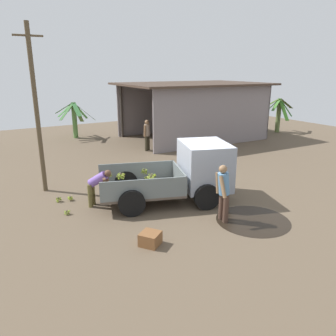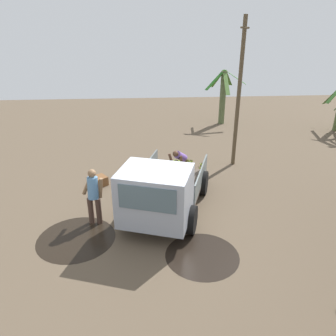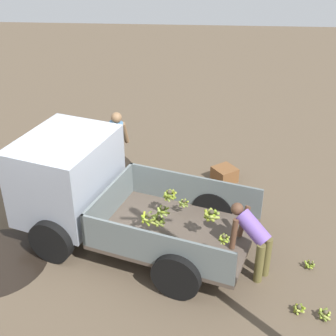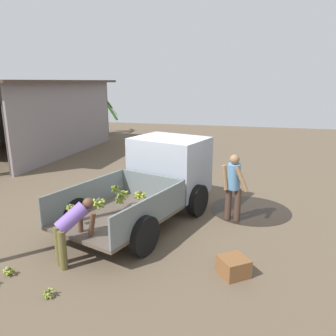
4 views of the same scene
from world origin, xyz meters
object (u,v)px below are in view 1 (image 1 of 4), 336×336
person_foreground_visitor (223,190)px  person_bystander_near_shed (147,134)px  utility_pole (36,110)px  banana_bunch_on_ground_1 (71,198)px  banana_bunch_on_ground_2 (67,212)px  person_worker_loading (98,184)px  banana_bunch_on_ground_0 (59,199)px  cargo_truck (193,170)px  wooden_crate_0 (150,239)px

person_foreground_visitor → person_bystander_near_shed: 9.22m
utility_pole → banana_bunch_on_ground_1: bearing=-69.1°
banana_bunch_on_ground_2 → banana_bunch_on_ground_1: bearing=70.7°
banana_bunch_on_ground_1 → banana_bunch_on_ground_2: 1.15m
person_worker_loading → banana_bunch_on_ground_0: person_worker_loading is taller
person_foreground_visitor → person_worker_loading: person_foreground_visitor is taller
person_bystander_near_shed → banana_bunch_on_ground_1: bearing=98.6°
person_foreground_visitor → person_bystander_near_shed: person_foreground_visitor is taller
person_bystander_near_shed → cargo_truck: bearing=131.6°
person_bystander_near_shed → wooden_crate_0: size_ratio=3.56×
person_worker_loading → banana_bunch_on_ground_0: (-1.08, 1.03, -0.66)m
utility_pole → banana_bunch_on_ground_0: (0.18, -1.36, -2.90)m
banana_bunch_on_ground_0 → person_bystander_near_shed: bearing=40.6°
utility_pole → banana_bunch_on_ground_0: 3.21m
cargo_truck → person_bystander_near_shed: cargo_truck is taller
wooden_crate_0 → cargo_truck: bearing=37.4°
person_bystander_near_shed → wooden_crate_0: bearing=119.4°
person_worker_loading → person_bystander_near_shed: bearing=91.0°
person_bystander_near_shed → banana_bunch_on_ground_2: (-5.92, -6.25, -0.86)m
banana_bunch_on_ground_2 → wooden_crate_0: 3.25m
banana_bunch_on_ground_0 → banana_bunch_on_ground_1: (0.38, -0.10, -0.00)m
utility_pole → wooden_crate_0: utility_pole is taller
banana_bunch_on_ground_0 → wooden_crate_0: 4.34m
banana_bunch_on_ground_1 → banana_bunch_on_ground_2: size_ratio=1.01×
banana_bunch_on_ground_1 → wooden_crate_0: size_ratio=0.42×
person_bystander_near_shed → wooden_crate_0: 10.25m
utility_pole → banana_bunch_on_ground_1: 3.30m
utility_pole → person_foreground_visitor: size_ratio=3.36×
banana_bunch_on_ground_2 → wooden_crate_0: (1.41, -2.93, 0.08)m
utility_pole → wooden_crate_0: 6.36m
person_worker_loading → wooden_crate_0: person_worker_loading is taller
banana_bunch_on_ground_1 → wooden_crate_0: wooden_crate_0 is taller
person_foreground_visitor → wooden_crate_0: (-2.49, -0.18, -0.80)m
person_worker_loading → wooden_crate_0: (0.33, -3.07, -0.59)m
banana_bunch_on_ground_1 → wooden_crate_0: bearing=-75.6°
person_bystander_near_shed → banana_bunch_on_ground_0: size_ratio=8.05×
utility_pole → banana_bunch_on_ground_2: utility_pole is taller
person_worker_loading → banana_bunch_on_ground_1: bearing=166.2°
cargo_truck → utility_pole: 5.83m
person_foreground_visitor → person_worker_loading: 4.05m
person_worker_loading → person_foreground_visitor: bearing=-6.3°
utility_pole → banana_bunch_on_ground_1: utility_pole is taller
utility_pole → person_worker_loading: 3.51m
person_bystander_near_shed → banana_bunch_on_ground_1: (-5.54, -5.16, -0.85)m
utility_pole → person_bystander_near_shed: size_ratio=3.43×
wooden_crate_0 → banana_bunch_on_ground_2: bearing=115.7°
banana_bunch_on_ground_1 → person_bystander_near_shed: bearing=43.0°
person_foreground_visitor → banana_bunch_on_ground_0: 5.60m
utility_pole → banana_bunch_on_ground_1: (0.56, -1.46, -2.90)m
utility_pole → person_bystander_near_shed: utility_pole is taller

